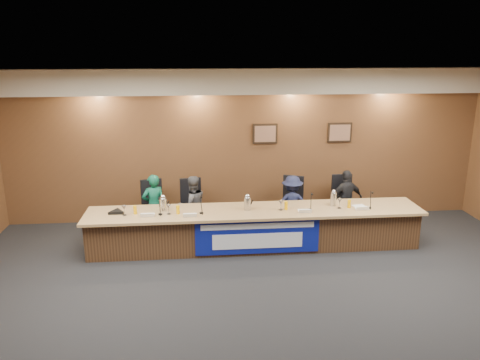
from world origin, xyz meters
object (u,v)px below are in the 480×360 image
(office_chair_a, at_px, (155,211))
(office_chair_d, at_px, (344,205))
(panelist_d, at_px, (346,200))
(panelist_c, at_px, (292,204))
(speakerphone, at_px, (117,212))
(carafe_mid, at_px, (247,204))
(panelist_a, at_px, (154,206))
(office_chair_c, at_px, (291,207))
(office_chair_b, at_px, (193,210))
(panelist_b, at_px, (193,206))
(dais_body, at_px, (255,229))
(carafe_right, at_px, (333,199))
(banner, at_px, (258,236))
(carafe_left, at_px, (163,205))

(office_chair_a, bearing_deg, office_chair_d, -16.66)
(panelist_d, xyz_separation_m, office_chair_d, (0.00, 0.10, -0.14))
(panelist_c, xyz_separation_m, speakerphone, (-3.32, -0.73, 0.20))
(office_chair_a, xyz_separation_m, carafe_mid, (1.75, -0.87, 0.39))
(panelist_a, bearing_deg, office_chair_c, 160.46)
(panelist_a, relative_size, office_chair_b, 2.61)
(panelist_b, bearing_deg, office_chair_b, -111.16)
(panelist_b, height_order, office_chair_d, panelist_b)
(dais_body, bearing_deg, office_chair_a, 156.50)
(panelist_b, xyz_separation_m, office_chair_b, (0.00, 0.10, -0.12))
(office_chair_a, bearing_deg, dais_body, -40.16)
(carafe_mid, bearing_deg, office_chair_a, 153.62)
(office_chair_d, bearing_deg, office_chair_b, 177.04)
(panelist_b, xyz_separation_m, carafe_right, (2.61, -0.68, 0.28))
(banner, distance_m, panelist_d, 2.27)
(banner, distance_m, carafe_right, 1.62)
(dais_body, height_order, panelist_b, panelist_b)
(panelist_b, distance_m, speakerphone, 1.53)
(banner, xyz_separation_m, office_chair_a, (-1.89, 1.24, 0.10))
(panelist_a, bearing_deg, carafe_right, 146.90)
(panelist_a, xyz_separation_m, panelist_c, (2.73, 0.00, -0.05))
(panelist_b, relative_size, office_chair_a, 2.50)
(office_chair_d, relative_size, carafe_right, 1.87)
(office_chair_d, xyz_separation_m, carafe_right, (-0.48, -0.78, 0.40))
(panelist_a, xyz_separation_m, carafe_mid, (1.75, -0.77, 0.24))
(carafe_right, bearing_deg, office_chair_a, 166.91)
(office_chair_b, height_order, carafe_left, carafe_left)
(panelist_a, relative_size, carafe_left, 5.15)
(office_chair_b, bearing_deg, panelist_d, -10.62)
(dais_body, distance_m, office_chair_a, 2.07)
(carafe_left, bearing_deg, carafe_right, 0.22)
(office_chair_c, bearing_deg, dais_body, -112.93)
(office_chair_b, distance_m, speakerphone, 1.60)
(panelist_c, distance_m, office_chair_c, 0.14)
(panelist_a, distance_m, carafe_right, 3.44)
(office_chair_a, bearing_deg, panelist_a, -106.66)
(panelist_b, xyz_separation_m, panelist_c, (1.98, 0.00, -0.02))
(panelist_a, xyz_separation_m, speakerphone, (-0.59, -0.73, 0.15))
(office_chair_c, relative_size, carafe_left, 1.97)
(carafe_left, height_order, speakerphone, carafe_left)
(carafe_left, relative_size, carafe_right, 0.95)
(dais_body, relative_size, office_chair_b, 12.50)
(panelist_c, bearing_deg, office_chair_d, -170.46)
(panelist_b, xyz_separation_m, office_chair_c, (1.98, 0.10, -0.12))
(panelist_c, relative_size, office_chair_d, 2.41)
(panelist_a, height_order, carafe_left, panelist_a)
(dais_body, bearing_deg, carafe_left, 179.02)
(carafe_mid, bearing_deg, carafe_right, 3.02)
(office_chair_b, bearing_deg, speakerphone, -157.09)
(office_chair_d, height_order, carafe_mid, carafe_mid)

